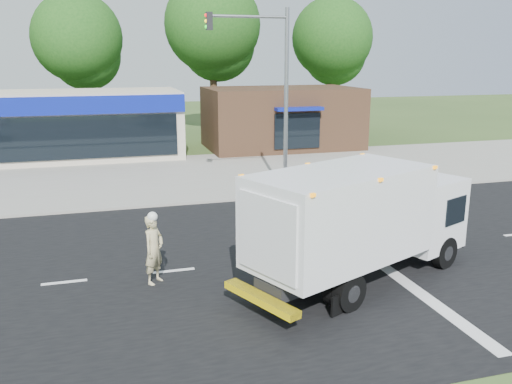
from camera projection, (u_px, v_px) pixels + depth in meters
ground at (273, 261)px, 16.44m from camera, size 120.00×120.00×0.00m
road_asphalt at (273, 261)px, 16.44m from camera, size 60.00×14.00×0.02m
sidewalk at (217, 194)px, 24.07m from camera, size 60.00×2.40×0.12m
parking_apron at (195, 170)px, 29.49m from camera, size 60.00×9.00×0.02m
lane_markings at (332, 272)px, 15.54m from camera, size 55.20×7.00×0.01m
ems_box_truck at (360, 217)px, 14.45m from camera, size 7.63×5.03×3.25m
emergency_worker at (154, 249)px, 14.62m from camera, size 0.81×0.82×2.02m
retail_strip_mall at (27, 126)px, 32.13m from camera, size 18.00×6.20×4.00m
brown_storefront at (282, 118)px, 36.45m from camera, size 10.00×6.70×4.00m
traffic_signal_pole at (272, 83)px, 22.95m from camera, size 3.51×0.25×8.00m
background_trees at (149, 38)px, 40.67m from camera, size 36.77×7.39×12.10m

